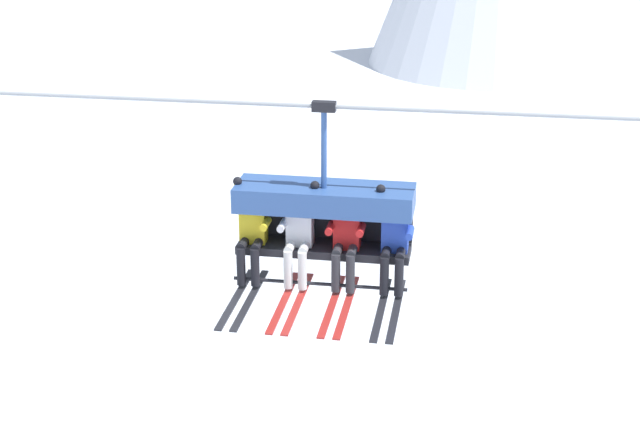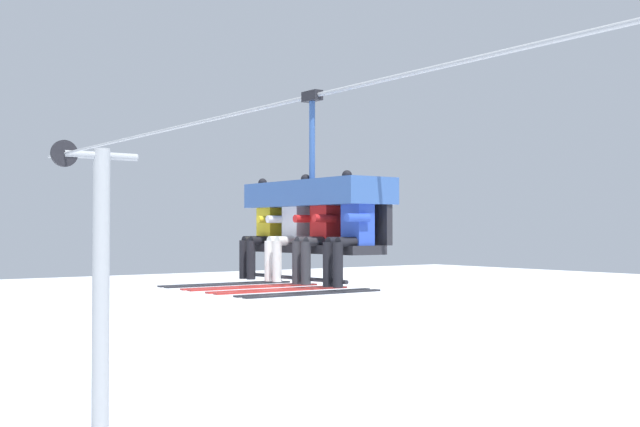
{
  "view_description": "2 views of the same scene",
  "coord_description": "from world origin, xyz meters",
  "px_view_note": "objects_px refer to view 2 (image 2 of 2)",
  "views": [
    {
      "loc": [
        2.23,
        -11.84,
        10.81
      ],
      "look_at": [
        0.42,
        -0.87,
        6.65
      ],
      "focal_mm": 55.0,
      "sensor_mm": 36.0,
      "label": 1
    },
    {
      "loc": [
        8.14,
        -6.33,
        6.38
      ],
      "look_at": [
        0.4,
        -0.65,
        6.58
      ],
      "focal_mm": 45.0,
      "sensor_mm": 36.0,
      "label": 2
    }
  ],
  "objects_px": {
    "skier_blue": "(349,229)",
    "skier_red": "(317,230)",
    "lift_tower_near": "(100,329)",
    "chairlift_chair": "(317,206)",
    "skier_white": "(289,229)",
    "skier_yellow": "(262,229)"
  },
  "relations": [
    {
      "from": "lift_tower_near",
      "to": "skier_white",
      "type": "distance_m",
      "value": 8.81
    },
    {
      "from": "skier_red",
      "to": "lift_tower_near",
      "type": "bearing_deg",
      "value": 174.16
    },
    {
      "from": "skier_white",
      "to": "skier_blue",
      "type": "distance_m",
      "value": 1.17
    },
    {
      "from": "chairlift_chair",
      "to": "skier_white",
      "type": "relative_size",
      "value": 1.31
    },
    {
      "from": "skier_yellow",
      "to": "skier_red",
      "type": "height_order",
      "value": "skier_yellow"
    },
    {
      "from": "skier_blue",
      "to": "skier_red",
      "type": "bearing_deg",
      "value": -179.33
    },
    {
      "from": "chairlift_chair",
      "to": "skier_red",
      "type": "bearing_deg",
      "value": -37.05
    },
    {
      "from": "skier_red",
      "to": "chairlift_chair",
      "type": "bearing_deg",
      "value": 142.95
    },
    {
      "from": "chairlift_chair",
      "to": "skier_white",
      "type": "height_order",
      "value": "chairlift_chair"
    },
    {
      "from": "chairlift_chair",
      "to": "skier_blue",
      "type": "relative_size",
      "value": 1.31
    },
    {
      "from": "skier_yellow",
      "to": "skier_white",
      "type": "height_order",
      "value": "same"
    },
    {
      "from": "chairlift_chair",
      "to": "skier_white",
      "type": "bearing_deg",
      "value": -143.5
    },
    {
      "from": "chairlift_chair",
      "to": "skier_red",
      "type": "relative_size",
      "value": 1.31
    },
    {
      "from": "lift_tower_near",
      "to": "chairlift_chair",
      "type": "relative_size",
      "value": 3.72
    },
    {
      "from": "chairlift_chair",
      "to": "skier_yellow",
      "type": "relative_size",
      "value": 1.31
    },
    {
      "from": "chairlift_chair",
      "to": "skier_blue",
      "type": "height_order",
      "value": "chairlift_chair"
    },
    {
      "from": "chairlift_chair",
      "to": "skier_red",
      "type": "distance_m",
      "value": 0.47
    },
    {
      "from": "skier_red",
      "to": "skier_blue",
      "type": "xyz_separation_m",
      "value": [
        0.58,
        0.01,
        0.02
      ]
    },
    {
      "from": "skier_blue",
      "to": "lift_tower_near",
      "type": "bearing_deg",
      "value": 174.55
    },
    {
      "from": "skier_yellow",
      "to": "chairlift_chair",
      "type": "bearing_deg",
      "value": 13.66
    },
    {
      "from": "lift_tower_near",
      "to": "skier_blue",
      "type": "distance_m",
      "value": 9.94
    },
    {
      "from": "chairlift_chair",
      "to": "skier_red",
      "type": "xyz_separation_m",
      "value": [
        0.29,
        -0.22,
        -0.29
      ]
    }
  ]
}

